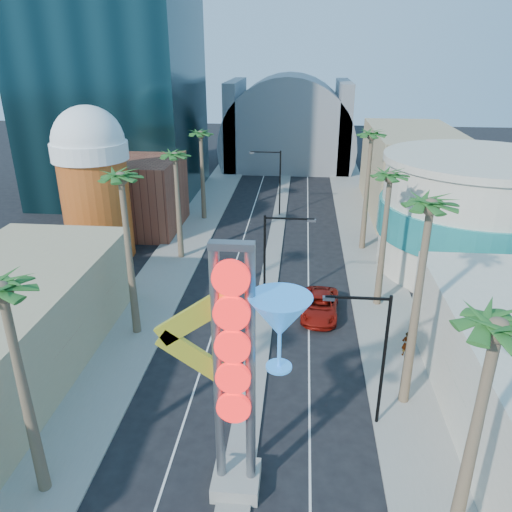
{
  "coord_description": "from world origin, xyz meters",
  "views": [
    {
      "loc": [
        2.57,
        -14.42,
        19.45
      ],
      "look_at": [
        -0.56,
        18.99,
        5.18
      ],
      "focal_mm": 35.0,
      "sensor_mm": 36.0,
      "label": 1
    }
  ],
  "objects": [
    {
      "name": "sidewalk_west",
      "position": [
        -9.5,
        35.0,
        0.07
      ],
      "size": [
        5.0,
        100.0,
        0.15
      ],
      "primitive_type": "cube",
      "color": "gray",
      "rests_on": "ground"
    },
    {
      "name": "sidewalk_east",
      "position": [
        9.5,
        35.0,
        0.07
      ],
      "size": [
        5.0,
        100.0,
        0.15
      ],
      "primitive_type": "cube",
      "color": "gray",
      "rests_on": "ground"
    },
    {
      "name": "median",
      "position": [
        0.0,
        38.0,
        0.07
      ],
      "size": [
        1.6,
        84.0,
        0.15
      ],
      "primitive_type": "cube",
      "color": "gray",
      "rests_on": "ground"
    },
    {
      "name": "brick_filler_west",
      "position": [
        -16.0,
        38.0,
        4.0
      ],
      "size": [
        10.0,
        10.0,
        8.0
      ],
      "primitive_type": "cube",
      "color": "brown",
      "rests_on": "ground"
    },
    {
      "name": "filler_east",
      "position": [
        16.0,
        48.0,
        5.0
      ],
      "size": [
        10.0,
        20.0,
        10.0
      ],
      "primitive_type": "cube",
      "color": "tan",
      "rests_on": "ground"
    },
    {
      "name": "beer_mug",
      "position": [
        -17.0,
        30.0,
        7.84
      ],
      "size": [
        7.0,
        7.0,
        14.5
      ],
      "color": "#B14617",
      "rests_on": "ground"
    },
    {
      "name": "turquoise_building",
      "position": [
        18.0,
        30.0,
        5.25
      ],
      "size": [
        16.6,
        16.6,
        10.6
      ],
      "color": "beige",
      "rests_on": "ground"
    },
    {
      "name": "canopy",
      "position": [
        0.0,
        72.0,
        4.31
      ],
      "size": [
        22.0,
        16.0,
        22.0
      ],
      "color": "slate",
      "rests_on": "ground"
    },
    {
      "name": "neon_sign",
      "position": [
        0.82,
        2.96,
        7.31
      ],
      "size": [
        6.53,
        2.6,
        12.55
      ],
      "color": "gray",
      "rests_on": "ground"
    },
    {
      "name": "streetlight_0",
      "position": [
        0.55,
        20.0,
        4.88
      ],
      "size": [
        3.79,
        0.25,
        8.0
      ],
      "color": "black",
      "rests_on": "ground"
    },
    {
      "name": "streetlight_1",
      "position": [
        -0.55,
        44.0,
        4.88
      ],
      "size": [
        3.79,
        0.25,
        8.0
      ],
      "color": "black",
      "rests_on": "ground"
    },
    {
      "name": "streetlight_2",
      "position": [
        6.72,
        8.0,
        4.83
      ],
      "size": [
        3.45,
        0.25,
        8.0
      ],
      "color": "black",
      "rests_on": "ground"
    },
    {
      "name": "palm_0",
      "position": [
        -9.0,
        2.0,
        9.93
      ],
      "size": [
        2.4,
        2.4,
        11.7
      ],
      "color": "brown",
      "rests_on": "ground"
    },
    {
      "name": "palm_1",
      "position": [
        -9.0,
        16.0,
        10.82
      ],
      "size": [
        2.4,
        2.4,
        12.7
      ],
      "color": "brown",
      "rests_on": "ground"
    },
    {
      "name": "palm_2",
      "position": [
        -9.0,
        30.0,
        9.48
      ],
      "size": [
        2.4,
        2.4,
        11.2
      ],
      "color": "brown",
      "rests_on": "ground"
    },
    {
      "name": "palm_3",
      "position": [
        -9.0,
        42.0,
        9.48
      ],
      "size": [
        2.4,
        2.4,
        11.2
      ],
      "color": "brown",
      "rests_on": "ground"
    },
    {
      "name": "palm_4",
      "position": [
        9.0,
        0.0,
        10.38
      ],
      "size": [
        2.4,
        2.4,
        12.2
      ],
      "color": "brown",
      "rests_on": "ground"
    },
    {
      "name": "palm_5",
      "position": [
        9.0,
        10.0,
        11.27
      ],
      "size": [
        2.4,
        2.4,
        13.2
      ],
      "color": "brown",
      "rests_on": "ground"
    },
    {
      "name": "palm_6",
      "position": [
        9.0,
        22.0,
        9.93
      ],
      "size": [
        2.4,
        2.4,
        11.7
      ],
      "color": "brown",
      "rests_on": "ground"
    },
    {
      "name": "palm_7",
      "position": [
        9.0,
        34.0,
        10.82
      ],
      "size": [
        2.4,
        2.4,
        12.7
      ],
      "color": "brown",
      "rests_on": "ground"
    },
    {
      "name": "red_pickup",
      "position": [
        4.35,
        19.88,
        0.81
      ],
      "size": [
        3.16,
        6.03,
        1.62
      ],
      "primitive_type": "imported",
      "rotation": [
        0.0,
        0.0,
        -0.08
      ],
      "color": "maroon",
      "rests_on": "ground"
    },
    {
      "name": "pedestrian_a",
      "position": [
        9.93,
        14.7,
        1.04
      ],
      "size": [
        0.72,
        0.54,
        1.78
      ],
      "primitive_type": "imported",
      "rotation": [
        0.0,
        0.0,
        3.34
      ],
      "color": "gray",
      "rests_on": "sidewalk_east"
    },
    {
      "name": "pedestrian_b",
      "position": [
        11.19,
        16.99,
        0.92
      ],
      "size": [
        0.93,
        0.86,
        1.54
      ],
      "primitive_type": "imported",
      "rotation": [
        0.0,
        0.0,
        2.67
      ],
      "color": "gray",
      "rests_on": "sidewalk_east"
    }
  ]
}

